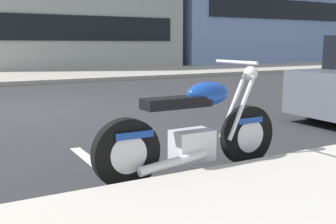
# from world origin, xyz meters

# --- Properties ---
(ground_plane) EXTENTS (260.00, 260.00, 0.00)m
(ground_plane) POSITION_xyz_m (0.00, 0.00, 0.00)
(ground_plane) COLOR #28282B
(sidewalk_far_curb) EXTENTS (120.00, 5.00, 0.14)m
(sidewalk_far_curb) POSITION_xyz_m (12.00, 7.44, 0.07)
(sidewalk_far_curb) COLOR gray
(sidewalk_far_curb) RESTS_ON ground
(parking_stall_stripe) EXTENTS (0.12, 2.20, 0.01)m
(parking_stall_stripe) POSITION_xyz_m (0.00, -4.34, 0.00)
(parking_stall_stripe) COLOR silver
(parking_stall_stripe) RESTS_ON ground
(parked_motorcycle) EXTENTS (2.05, 0.62, 1.12)m
(parked_motorcycle) POSITION_xyz_m (0.75, -4.80, 0.43)
(parked_motorcycle) COLOR black
(parked_motorcycle) RESTS_ON ground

